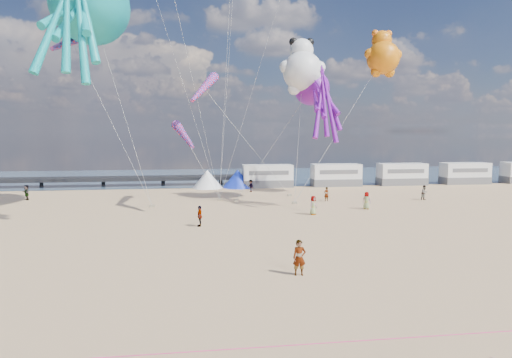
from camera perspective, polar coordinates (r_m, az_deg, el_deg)
name	(u,v)px	position (r m, az deg, el deg)	size (l,w,h in m)	color
ground	(279,295)	(21.60, 2.86, -14.23)	(120.00, 120.00, 0.00)	tan
water	(217,177)	(75.37, -4.92, 0.31)	(120.00, 120.00, 0.00)	#354D65
pier	(9,180)	(68.64, -28.45, -0.13)	(60.00, 3.00, 0.50)	black
motorhome_0	(267,176)	(60.99, 1.43, 0.39)	(6.60, 2.50, 3.00)	silver
motorhome_1	(336,175)	(63.22, 9.96, 0.50)	(6.60, 2.50, 3.00)	silver
motorhome_2	(402,174)	(66.74, 17.75, 0.59)	(6.60, 2.50, 3.00)	silver
motorhome_3	(465,173)	(71.35, 24.65, 0.66)	(6.60, 2.50, 3.00)	silver
tent_white	(207,179)	(60.26, -6.09, 0.00)	(4.00, 4.00, 2.40)	white
tent_blue	(238,179)	(60.51, -2.31, 0.05)	(4.00, 4.00, 2.40)	#1933CC
rope_line	(305,344)	(17.09, 6.17, -19.86)	(0.03, 0.03, 34.00)	#F2338C
standing_person	(299,258)	(24.08, 5.44, -9.77)	(0.68, 0.45, 1.86)	tan
beachgoer_0	(313,205)	(41.20, 7.16, -3.28)	(0.62, 0.41, 1.70)	#7F6659
beachgoer_1	(424,193)	(52.82, 20.31, -1.62)	(0.79, 0.51, 1.61)	#7F6659
beachgoer_2	(251,186)	(56.16, -0.69, -0.86)	(0.74, 0.58, 1.52)	#7F6659
beachgoer_3	(200,216)	(36.21, -7.05, -4.62)	(1.06, 0.61, 1.64)	#7F6659
beachgoer_4	(27,192)	(55.56, -26.75, -1.51)	(0.97, 0.40, 1.65)	#7F6659
beachgoer_5	(326,194)	(49.31, 8.78, -1.88)	(1.42, 0.45, 1.53)	#7F6659
beachgoer_6	(366,201)	(45.06, 13.65, -2.63)	(0.61, 0.40, 1.67)	#7F6659
sandbag_a	(152,206)	(46.13, -12.85, -3.32)	(0.50, 0.35, 0.22)	gray
sandbag_b	(236,200)	(48.80, -2.49, -2.67)	(0.50, 0.35, 0.22)	gray
sandbag_c	(295,203)	(47.22, 4.84, -2.98)	(0.50, 0.35, 0.22)	gray
sandbag_d	(289,195)	(52.82, 4.20, -2.02)	(0.50, 0.35, 0.22)	gray
sandbag_e	(220,199)	(49.64, -4.58, -2.54)	(0.50, 0.35, 0.22)	gray
kite_octopus_teal	(90,5)	(45.48, -20.00, 19.76)	(5.05, 11.78, 13.46)	#0F9497
kite_octopus_purple	(312,88)	(49.02, 6.96, 11.19)	(3.67, 8.55, 9.78)	#73129C
kite_panda	(303,71)	(47.74, 5.84, 13.22)	(4.89, 4.60, 6.90)	white
kite_teddy_orange	(383,58)	(53.88, 15.60, 14.39)	(4.40, 4.14, 6.21)	orange
windsock_left	(72,41)	(47.44, -22.03, 15.69)	(1.10, 7.81, 7.81)	red
windsock_mid	(204,88)	(44.48, -6.55, 11.23)	(1.00, 6.56, 6.56)	red
windsock_right	(184,135)	(41.82, -9.00, 5.41)	(0.90, 4.26, 4.26)	red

